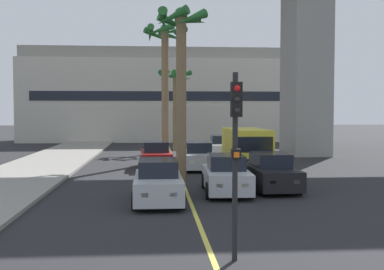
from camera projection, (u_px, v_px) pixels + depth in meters
The scene contains 13 objects.
lane_stripe_center at pixel (178, 171), 26.73m from camera, with size 0.14×56.00×0.01m, color #DBCC4C.
pier_building_backdrop at pixel (166, 96), 53.91m from camera, with size 31.37×8.04×10.12m.
car_queue_front at pixel (221, 147), 34.89m from camera, with size 1.94×4.16×1.56m.
car_queue_second at pixel (199, 157), 27.37m from camera, with size 1.96×4.16×1.56m.
car_queue_third at pixel (271, 173), 20.25m from camera, with size 1.90×4.13×1.56m.
car_queue_fourth at pixel (156, 156), 27.85m from camera, with size 1.96×4.16×1.56m.
car_queue_fifth at pixel (226, 175), 19.43m from camera, with size 1.95×4.16×1.56m.
car_queue_sixth at pixel (158, 183), 17.47m from camera, with size 1.86×4.11×1.56m.
delivery_van at pixel (246, 148), 26.42m from camera, with size 2.20×5.27×2.36m.
traffic_light_median_near at pixel (236, 140), 10.47m from camera, with size 0.24×0.37×4.20m.
palm_tree_near_median at pixel (165, 61), 31.25m from camera, with size 2.98×3.08×9.00m.
palm_tree_mid_median at pixel (175, 84), 40.00m from camera, with size 2.97×3.05×6.85m.
palm_tree_far_median at pixel (181, 56), 21.97m from camera, with size 2.57×2.67×8.10m.
Camera 1 is at (-1.30, -2.57, 3.35)m, focal length 44.65 mm.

